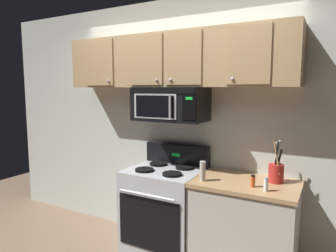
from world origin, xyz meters
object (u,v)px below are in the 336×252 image
(stove_range, at_px, (165,210))
(pepper_mill, at_px, (203,171))
(salt_shaker, at_px, (266,184))
(spice_jar, at_px, (253,181))
(over_range_microwave, at_px, (170,104))
(utensil_crock_red, at_px, (276,171))

(stove_range, xyz_separation_m, pepper_mill, (0.49, -0.17, 0.52))
(salt_shaker, xyz_separation_m, spice_jar, (-0.12, 0.06, -0.00))
(over_range_microwave, distance_m, pepper_mill, 0.81)
(pepper_mill, bearing_deg, over_range_microwave, 149.86)
(utensil_crock_red, distance_m, pepper_mill, 0.65)
(salt_shaker, bearing_deg, stove_range, 170.21)
(over_range_microwave, relative_size, utensil_crock_red, 1.98)
(utensil_crock_red, bearing_deg, pepper_mill, -155.55)
(over_range_microwave, bearing_deg, utensil_crock_red, -0.64)
(salt_shaker, distance_m, spice_jar, 0.13)
(stove_range, distance_m, spice_jar, 1.06)
(stove_range, distance_m, utensil_crock_red, 1.21)
(pepper_mill, bearing_deg, utensil_crock_red, 24.45)
(utensil_crock_red, bearing_deg, spice_jar, -123.33)
(stove_range, height_order, utensil_crock_red, utensil_crock_red)
(stove_range, relative_size, pepper_mill, 6.18)
(over_range_microwave, xyz_separation_m, utensil_crock_red, (1.08, -0.01, -0.57))
(stove_range, bearing_deg, over_range_microwave, 90.14)
(over_range_microwave, height_order, utensil_crock_red, over_range_microwave)
(utensil_crock_red, height_order, pepper_mill, utensil_crock_red)
(stove_range, relative_size, salt_shaker, 9.68)
(utensil_crock_red, bearing_deg, salt_shaker, -96.52)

